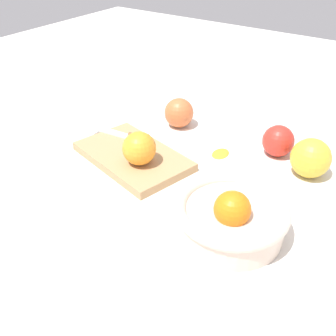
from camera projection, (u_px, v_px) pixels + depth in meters
ground_plane at (177, 172)px, 0.84m from camera, size 2.40×2.40×0.00m
bowl at (231, 217)px, 0.66m from camera, size 0.19×0.19×0.10m
cutting_board at (133, 156)px, 0.87m from camera, size 0.28×0.21×0.02m
orange_on_board at (139, 148)px, 0.82m from camera, size 0.07×0.07×0.07m
knife at (126, 135)px, 0.93m from camera, size 0.16×0.03×0.01m
apple_front_left at (278, 141)px, 0.88m from camera, size 0.07×0.07×0.07m
apple_front_right at (179, 113)px, 1.00m from camera, size 0.07×0.07×0.07m
apple_front_left_2 at (311, 158)px, 0.81m from camera, size 0.08×0.08×0.08m
citrus_peel at (221, 152)px, 0.90m from camera, size 0.04×0.05×0.01m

